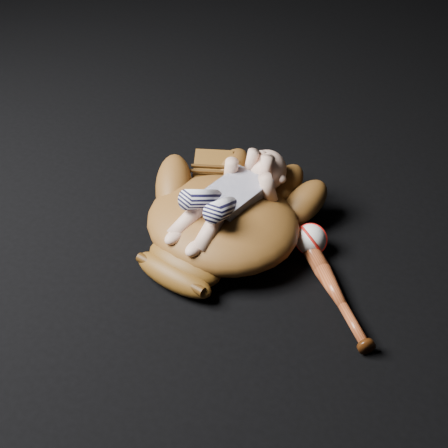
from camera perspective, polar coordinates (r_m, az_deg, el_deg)
The scene contains 4 objects.
baseball_glove at distance 1.32m, azimuth -0.12°, elevation 0.71°, with size 0.41×0.47×0.15m, color #5E3614, non-canonical shape.
newborn_baby at distance 1.29m, azimuth 0.23°, elevation 2.51°, with size 0.16×0.34×0.14m, color #DEAA8F, non-canonical shape.
baseball_bat at distance 1.28m, azimuth 9.36°, elevation -4.83°, with size 0.04×0.38×0.04m, color #963E1D, non-canonical shape.
baseball at distance 1.34m, azimuth 7.95°, elevation -1.40°, with size 0.07×0.07×0.07m, color white.
Camera 1 is at (0.47, -0.80, 0.90)m, focal length 50.00 mm.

